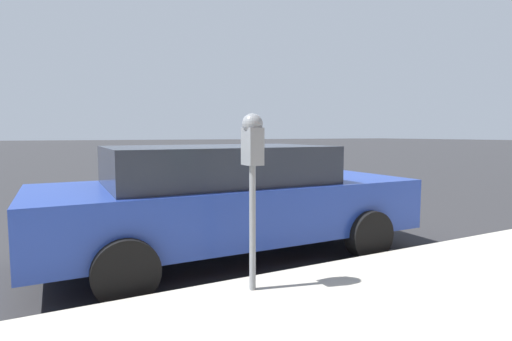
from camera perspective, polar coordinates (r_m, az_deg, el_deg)
name	(u,v)px	position (r m, az deg, el deg)	size (l,w,h in m)	color
ground_plane	(217,236)	(6.40, -5.56, -9.36)	(220.00, 220.00, 0.00)	#2B2B2D
parking_meter	(252,156)	(3.63, -0.52, 2.09)	(0.21, 0.19, 1.64)	gray
car_blue	(228,198)	(5.23, -3.97, -3.91)	(2.12, 4.85, 1.46)	navy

